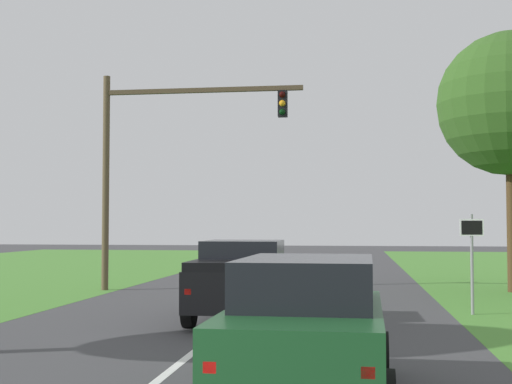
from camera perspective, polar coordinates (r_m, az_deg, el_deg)
The scene contains 6 objects.
ground_plane at distance 16.04m, azimuth -2.53°, elevation -10.96°, with size 120.00×120.00×0.00m, color #424244.
red_suv_near at distance 9.50m, azimuth 4.17°, elevation -10.74°, with size 2.27×4.46×1.87m.
pickup_truck_lead at distance 17.18m, azimuth -0.97°, elevation -7.08°, with size 2.39×5.30×1.93m.
traffic_light at distance 24.88m, azimuth -8.15°, elevation 3.57°, with size 7.14×0.40×7.61m.
keep_moving_sign at distance 18.89m, azimuth 17.20°, elevation -4.56°, with size 0.60×0.09×2.58m.
extra_tree_1 at distance 25.89m, azimuth 20.02°, elevation 6.76°, with size 4.99×4.99×8.99m.
Camera 1 is at (2.91, -5.01, 2.32)m, focal length 49.05 mm.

